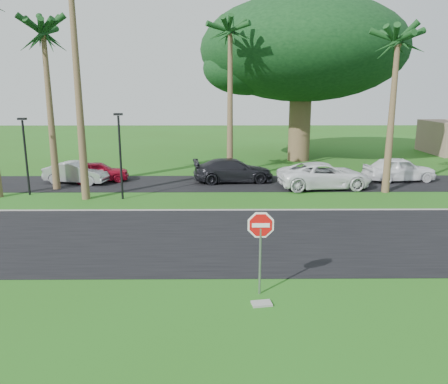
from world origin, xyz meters
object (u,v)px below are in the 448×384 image
at_px(car_dark, 233,171).
at_px(car_pickup, 399,169).
at_px(stop_sign_near, 261,236).
at_px(car_red, 98,172).
at_px(car_minivan, 324,176).
at_px(car_silver, 77,173).

distance_m(car_dark, car_pickup, 10.83).
relative_size(stop_sign_near, car_dark, 0.51).
relative_size(car_red, car_minivan, 0.70).
distance_m(car_minivan, car_pickup, 5.75).
bearing_deg(car_minivan, stop_sign_near, 154.44).
height_order(car_dark, car_pickup, car_pickup).
bearing_deg(car_pickup, car_silver, 83.45).
bearing_deg(car_minivan, car_red, 76.42).
distance_m(car_silver, car_pickup, 20.79).
relative_size(car_dark, car_pickup, 1.12).
bearing_deg(stop_sign_near, car_minivan, 69.91).
distance_m(car_dark, car_minivan, 5.77).
xyz_separation_m(stop_sign_near, car_silver, (-10.27, 15.63, -1.09)).
height_order(car_minivan, car_pickup, car_pickup).
xyz_separation_m(car_minivan, car_pickup, (5.37, 2.07, 0.01)).
bearing_deg(car_pickup, car_red, 82.20).
distance_m(car_silver, car_minivan, 15.50).
xyz_separation_m(car_silver, car_pickup, (20.79, 0.50, 0.10)).
bearing_deg(car_red, car_dark, -104.20).
xyz_separation_m(stop_sign_near, car_dark, (-0.31, 15.93, -1.03)).
bearing_deg(car_dark, car_minivan, -114.75).
distance_m(car_red, car_dark, 8.76).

